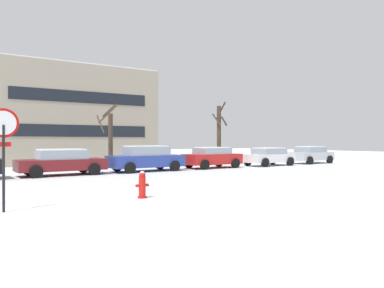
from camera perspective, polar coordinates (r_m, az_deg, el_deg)
The scene contains 12 objects.
ground_plane at distance 12.69m, azimuth -23.80°, elevation -7.88°, with size 120.00×120.00×0.00m, color white.
road_surface at distance 15.72m, azimuth -25.44°, elevation -6.27°, with size 80.00×8.15×0.00m.
stop_sign at distance 10.63m, azimuth -27.12°, elevation 0.66°, with size 0.75×0.12×2.68m.
fire_hydrant at distance 12.01m, azimuth -7.70°, elevation -6.21°, with size 0.44×0.30×0.87m.
parked_car_maroon at distance 20.93m, azimuth -19.50°, elevation -2.60°, with size 4.59×2.19×1.41m.
parked_car_blue at distance 22.51m, azimuth -7.12°, elevation -2.21°, with size 4.62×2.20×1.55m.
parked_car_red at distance 25.05m, azimuth 3.13°, elevation -2.05°, with size 4.04×2.16×1.42m.
parked_car_white at distance 27.97m, azimuth 11.80°, elevation -1.88°, with size 4.09×2.12×1.34m.
parked_car_silver at distance 31.79m, azimuth 17.83°, elevation -1.56°, with size 3.98×2.17×1.40m.
tree_far_right at distance 28.89m, azimuth 4.21°, elevation 1.66°, with size 1.18×1.26×4.94m.
tree_far_mid at distance 25.58m, azimuth -12.56°, elevation 0.92°, with size 1.43×1.45×4.44m.
building_far_right at distance 34.36m, azimuth -18.67°, elevation 3.99°, with size 12.98×9.71×7.93m.
Camera 1 is at (-1.81, -12.43, 1.83)m, focal length 34.52 mm.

